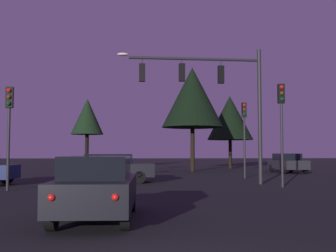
{
  "coord_description": "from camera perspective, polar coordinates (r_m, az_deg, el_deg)",
  "views": [
    {
      "loc": [
        -0.26,
        -5.41,
        1.61
      ],
      "look_at": [
        0.99,
        14.36,
        2.86
      ],
      "focal_mm": 44.85,
      "sensor_mm": 36.0,
      "label": 1
    }
  ],
  "objects": [
    {
      "name": "ground_plane",
      "position": [
        29.95,
        -3.15,
        -6.68
      ],
      "size": [
        168.0,
        168.0,
        0.0
      ],
      "primitive_type": "plane",
      "color": "black",
      "rests_on": "ground"
    },
    {
      "name": "traffic_signal_mast_arm",
      "position": [
        21.5,
        6.27,
        5.24
      ],
      "size": [
        7.37,
        0.57,
        6.9
      ],
      "color": "#232326",
      "rests_on": "ground"
    },
    {
      "name": "traffic_light_corner_left",
      "position": [
        19.02,
        -20.8,
        1.17
      ],
      "size": [
        0.32,
        0.36,
        4.4
      ],
      "color": "#232326",
      "rests_on": "ground"
    },
    {
      "name": "traffic_light_corner_right",
      "position": [
        26.41,
        10.33,
        0.14
      ],
      "size": [
        0.33,
        0.37,
        4.7
      ],
      "color": "#232326",
      "rests_on": "ground"
    },
    {
      "name": "traffic_light_median",
      "position": [
        20.19,
        15.18,
        1.54
      ],
      "size": [
        0.32,
        0.36,
        4.8
      ],
      "color": "#232326",
      "rests_on": "ground"
    },
    {
      "name": "car_nearside_lane",
      "position": [
        10.28,
        -9.56,
        -8.11
      ],
      "size": [
        1.8,
        4.41,
        1.52
      ],
      "color": "black",
      "rests_on": "ground"
    },
    {
      "name": "car_crossing_right",
      "position": [
        22.74,
        -7.73,
        -5.62
      ],
      "size": [
        4.66,
        1.84,
        1.52
      ],
      "color": "black",
      "rests_on": "ground"
    },
    {
      "name": "car_far_lane",
      "position": [
        34.35,
        15.93,
        -4.82
      ],
      "size": [
        2.0,
        4.28,
        1.52
      ],
      "color": "#232328",
      "rests_on": "ground"
    },
    {
      "name": "tree_behind_sign",
      "position": [
        42.6,
        -10.92,
        1.23
      ],
      "size": [
        3.22,
        3.22,
        6.98
      ],
      "color": "black",
      "rests_on": "ground"
    },
    {
      "name": "tree_left_far",
      "position": [
        43.03,
        8.42,
        1.09
      ],
      "size": [
        4.64,
        4.64,
        7.35
      ],
      "color": "black",
      "rests_on": "ground"
    },
    {
      "name": "tree_center_horizon",
      "position": [
        35.94,
        3.33,
        3.9
      ],
      "size": [
        5.24,
        5.24,
        8.89
      ],
      "color": "black",
      "rests_on": "ground"
    }
  ]
}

